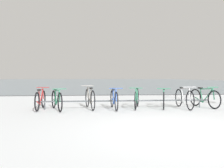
% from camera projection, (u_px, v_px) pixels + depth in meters
% --- Properties ---
extents(ground, '(80.00, 132.00, 0.08)m').
position_uv_depth(ground, '(97.00, 82.00, 58.80)').
color(ground, silver).
extents(bike_rack, '(6.21, 0.12, 0.31)m').
position_uv_depth(bike_rack, '(125.00, 101.00, 8.72)').
color(bike_rack, '#4C5156').
rests_on(bike_rack, ground).
extents(bicycle_0, '(0.46, 1.67, 0.76)m').
position_uv_depth(bicycle_0, '(40.00, 100.00, 8.46)').
color(bicycle_0, black).
rests_on(bicycle_0, ground).
extents(bicycle_1, '(0.67, 1.64, 0.75)m').
position_uv_depth(bicycle_1, '(57.00, 100.00, 8.33)').
color(bicycle_1, black).
rests_on(bicycle_1, ground).
extents(bicycle_2, '(0.49, 1.76, 0.81)m').
position_uv_depth(bicycle_2, '(90.00, 98.00, 8.70)').
color(bicycle_2, black).
rests_on(bicycle_2, ground).
extents(bicycle_3, '(0.46, 1.69, 0.77)m').
position_uv_depth(bicycle_3, '(114.00, 99.00, 8.56)').
color(bicycle_3, black).
rests_on(bicycle_3, ground).
extents(bicycle_4, '(0.59, 1.68, 0.76)m').
position_uv_depth(bicycle_4, '(137.00, 99.00, 8.82)').
color(bicycle_4, black).
rests_on(bicycle_4, ground).
extents(bicycle_5, '(0.63, 1.62, 0.74)m').
position_uv_depth(bicycle_5, '(164.00, 99.00, 8.90)').
color(bicycle_5, black).
rests_on(bicycle_5, ground).
extents(bicycle_6, '(0.46, 1.75, 0.80)m').
position_uv_depth(bicycle_6, '(184.00, 98.00, 8.78)').
color(bicycle_6, black).
rests_on(bicycle_6, ground).
extents(bicycle_7, '(0.55, 1.66, 0.78)m').
position_uv_depth(bicycle_7, '(204.00, 98.00, 9.07)').
color(bicycle_7, black).
rests_on(bicycle_7, ground).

